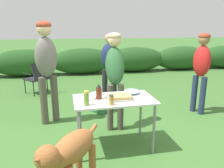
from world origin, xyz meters
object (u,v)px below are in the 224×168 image
(paper_cup_stack, at_px, (99,91))
(food_tray, at_px, (120,97))
(spice_jar, at_px, (111,100))
(standing_person_in_olive_jacket, at_px, (201,65))
(mixing_bowl, at_px, (132,91))
(dog, at_px, (70,154))
(camp_chair_green_behind_table, at_px, (38,76))
(plate_stack, at_px, (87,98))
(standing_person_in_dark_puffer, at_px, (109,62))
(cooler_box, at_px, (99,103))
(relish_jar, at_px, (86,98))
(standing_person_with_beanie, at_px, (46,62))
(standing_person_in_gray_fleece, at_px, (115,68))
(bbq_sauce_bottle, at_px, (99,92))
(folding_table, at_px, (114,104))

(paper_cup_stack, bearing_deg, food_tray, -46.41)
(spice_jar, distance_m, standing_person_in_olive_jacket, 2.36)
(mixing_bowl, height_order, dog, mixing_bowl)
(camp_chair_green_behind_table, bearing_deg, plate_stack, -110.31)
(standing_person_in_dark_puffer, distance_m, cooler_box, 1.02)
(dog, height_order, camp_chair_green_behind_table, camp_chair_green_behind_table)
(spice_jar, xyz_separation_m, cooler_box, (0.09, 1.71, -0.64))
(food_tray, xyz_separation_m, relish_jar, (-0.47, -0.16, 0.07))
(standing_person_with_beanie, xyz_separation_m, dog, (0.32, -2.03, -0.57))
(relish_jar, height_order, standing_person_in_dark_puffer, standing_person_in_dark_puffer)
(plate_stack, distance_m, spice_jar, 0.42)
(standing_person_in_olive_jacket, bearing_deg, food_tray, -83.78)
(mixing_bowl, xyz_separation_m, standing_person_in_dark_puffer, (0.04, 1.90, 0.15))
(spice_jar, bearing_deg, cooler_box, 86.94)
(mixing_bowl, bearing_deg, cooler_box, 103.38)
(food_tray, relative_size, plate_stack, 1.47)
(standing_person_in_gray_fleece, distance_m, standing_person_in_olive_jacket, 1.81)
(standing_person_with_beanie, relative_size, dog, 2.26)
(standing_person_in_olive_jacket, bearing_deg, dog, -75.11)
(mixing_bowl, xyz_separation_m, bbq_sauce_bottle, (-0.51, -0.15, 0.07))
(dog, bearing_deg, standing_person_in_gray_fleece, -78.48)
(dog, bearing_deg, mixing_bowl, -92.33)
(food_tray, bearing_deg, plate_stack, 166.98)
(mixing_bowl, height_order, relish_jar, relish_jar)
(standing_person_in_olive_jacket, distance_m, dog, 3.21)
(standing_person_with_beanie, bearing_deg, camp_chair_green_behind_table, 70.69)
(camp_chair_green_behind_table, bearing_deg, folding_table, -104.57)
(paper_cup_stack, distance_m, bbq_sauce_bottle, 0.20)
(food_tray, xyz_separation_m, standing_person_in_olive_jacket, (1.87, 0.97, 0.22))
(dog, bearing_deg, spice_jar, -89.82)
(plate_stack, distance_m, mixing_bowl, 0.68)
(relish_jar, relative_size, bbq_sauce_bottle, 0.91)
(paper_cup_stack, distance_m, camp_chair_green_behind_table, 2.97)
(paper_cup_stack, relative_size, bbq_sauce_bottle, 0.52)
(paper_cup_stack, xyz_separation_m, standing_person_in_gray_fleece, (0.33, 0.43, 0.24))
(relish_jar, bearing_deg, folding_table, 24.93)
(standing_person_in_olive_jacket, bearing_deg, standing_person_with_beanie, -114.26)
(standing_person_in_dark_puffer, xyz_separation_m, dog, (-0.98, -3.01, -0.37))
(bbq_sauce_bottle, distance_m, standing_person_in_olive_jacket, 2.34)
(standing_person_in_gray_fleece, bearing_deg, dog, -109.19)
(standing_person_with_beanie, bearing_deg, paper_cup_stack, -79.58)
(bbq_sauce_bottle, relative_size, standing_person_in_dark_puffer, 0.13)
(relish_jar, bearing_deg, paper_cup_stack, 61.31)
(plate_stack, xyz_separation_m, standing_person_in_dark_puffer, (0.72, 2.00, 0.17))
(paper_cup_stack, bearing_deg, plate_stack, -142.06)
(standing_person_in_gray_fleece, height_order, standing_person_in_dark_puffer, standing_person_in_gray_fleece)
(mixing_bowl, height_order, spice_jar, spice_jar)
(folding_table, bearing_deg, spice_jar, -110.78)
(mixing_bowl, relative_size, standing_person_with_beanie, 0.13)
(plate_stack, bearing_deg, mixing_bowl, 8.87)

